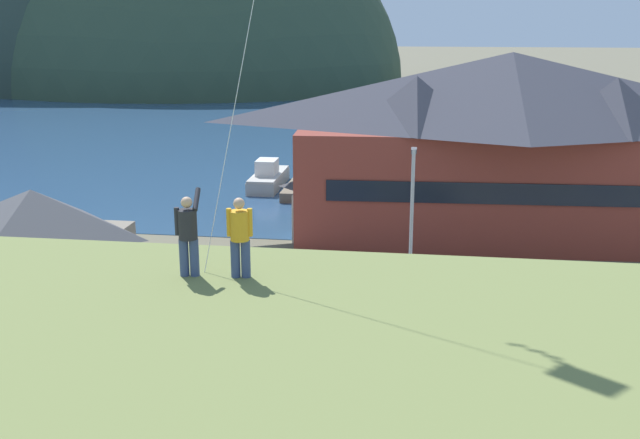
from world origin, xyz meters
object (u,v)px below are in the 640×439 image
person_kite_flyer (188,233)px  parked_car_back_row_left (319,375)px  moored_boat_wharfside (268,178)px  parked_car_mid_row_near (209,290)px  wharf_dock (316,180)px  parked_car_front_row_silver (309,309)px  storage_shed_waterside (347,199)px  parking_light_pole (412,210)px  harbor_lodge (508,141)px  person_companion (240,235)px  parked_car_mid_row_center (441,304)px  storage_shed_near_lot (37,254)px

person_kite_flyer → parked_car_back_row_left: bearing=75.4°
parked_car_back_row_left → person_kite_flyer: size_ratio=2.31×
moored_boat_wharfside → parked_car_mid_row_near: (2.52, -24.14, 0.34)m
parked_car_mid_row_near → wharf_dock: bearing=88.2°
parked_car_front_row_silver → person_kite_flyer: bearing=-92.9°
storage_shed_waterside → parked_car_front_row_silver: storage_shed_waterside is taller
parked_car_back_row_left → parking_light_pole: parking_light_pole is taller
person_kite_flyer → harbor_lodge: bearing=71.2°
wharf_dock → moored_boat_wharfside: size_ratio=1.95×
person_kite_flyer → person_companion: bearing=3.1°
storage_shed_waterside → moored_boat_wharfside: storage_shed_waterside is taller
parking_light_pole → harbor_lodge: bearing=63.7°
storage_shed_waterside → parked_car_mid_row_center: size_ratio=1.45×
parked_car_mid_row_near → parked_car_mid_row_center: bearing=-1.7°
moored_boat_wharfside → parked_car_mid_row_center: moored_boat_wharfside is taller
parked_car_mid_row_near → storage_shed_near_lot: bearing=-165.8°
person_kite_flyer → parked_car_mid_row_near: bearing=105.5°
parked_car_mid_row_center → parked_car_back_row_left: bearing=-120.5°
parked_car_mid_row_center → person_companion: bearing=-108.9°
storage_shed_waterside → wharf_dock: bearing=105.7°
parked_car_mid_row_near → person_companion: bearing=-70.3°
parked_car_mid_row_near → person_companion: 16.25m
parked_car_back_row_left → parked_car_front_row_silver: size_ratio=1.01×
parking_light_pole → person_kite_flyer: size_ratio=3.51×
storage_shed_waterside → parked_car_back_row_left: 19.51m
storage_shed_near_lot → moored_boat_wharfside: (4.11, 25.81, -2.17)m
storage_shed_near_lot → harbor_lodge: bearing=37.8°
parked_car_front_row_silver → person_kite_flyer: (-0.63, -12.50, 6.69)m
parked_car_back_row_left → person_kite_flyer: (-1.82, -7.00, 6.69)m
parked_car_back_row_left → person_companion: bearing=-95.8°
parked_car_mid_row_near → person_companion: person_companion is taller
moored_boat_wharfside → person_companion: person_companion is taller
parked_car_mid_row_near → harbor_lodge: bearing=46.0°
parked_car_mid_row_center → parking_light_pole: parking_light_pole is taller
storage_shed_waterside → parking_light_pole: parking_light_pole is taller
harbor_lodge → storage_shed_waterside: harbor_lodge is taller
storage_shed_waterside → parked_car_mid_row_near: (-4.54, -12.42, -1.13)m
harbor_lodge → wharf_dock: bearing=136.8°
parked_car_mid_row_center → person_kite_flyer: 16.33m
moored_boat_wharfside → parked_car_mid_row_center: size_ratio=1.48×
storage_shed_waterside → parking_light_pole: size_ratio=0.95×
storage_shed_waterside → parked_car_front_row_silver: bearing=-90.1°
storage_shed_waterside → person_companion: (0.45, -26.38, 5.54)m
parked_car_mid_row_near → person_kite_flyer: (3.88, -14.02, 6.69)m
parked_car_mid_row_center → person_companion: person_companion is taller
person_kite_flyer → person_companion: (1.11, 0.06, -0.02)m
moored_boat_wharfside → parking_light_pole: size_ratio=0.97×
storage_shed_near_lot → storage_shed_waterside: storage_shed_near_lot is taller
storage_shed_waterside → wharf_dock: storage_shed_waterside is taller
parked_car_mid_row_center → moored_boat_wharfside: bearing=116.5°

